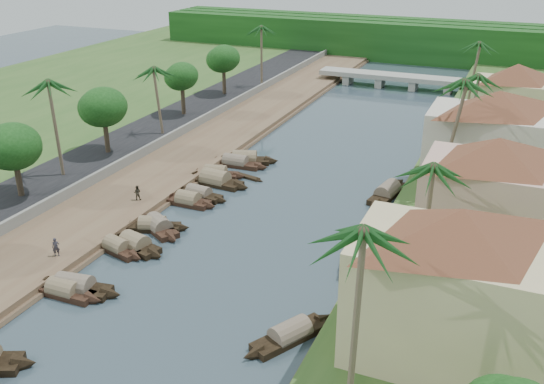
% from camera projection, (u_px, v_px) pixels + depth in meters
% --- Properties ---
extents(ground, '(220.00, 220.00, 0.00)m').
position_uv_depth(ground, '(199.00, 290.00, 47.60)').
color(ground, '#32424C').
rests_on(ground, ground).
extents(left_bank, '(10.00, 180.00, 0.80)m').
position_uv_depth(left_bank, '(162.00, 171.00, 70.06)').
color(left_bank, brown).
rests_on(left_bank, ground).
extents(right_bank, '(16.00, 180.00, 1.20)m').
position_uv_depth(right_bank, '(477.00, 221.00, 57.46)').
color(right_bank, '#2D4F1F').
rests_on(right_bank, ground).
extents(road, '(8.00, 180.00, 1.40)m').
position_uv_depth(road, '(102.00, 158.00, 72.98)').
color(road, black).
rests_on(road, ground).
extents(retaining_wall, '(0.40, 180.00, 1.10)m').
position_uv_depth(retaining_wall, '(131.00, 158.00, 71.18)').
color(retaining_wall, slate).
rests_on(retaining_wall, left_bank).
extents(treeline, '(120.00, 14.00, 8.00)m').
position_uv_depth(treeline, '(426.00, 41.00, 130.48)').
color(treeline, '#113A0F').
rests_on(treeline, ground).
extents(bridge, '(28.00, 4.00, 2.40)m').
position_uv_depth(bridge, '(397.00, 78.00, 107.73)').
color(bridge, gray).
rests_on(bridge, ground).
extents(building_near, '(14.85, 14.85, 10.20)m').
position_uv_depth(building_near, '(453.00, 284.00, 36.57)').
color(building_near, tan).
rests_on(building_near, right_bank).
extents(building_mid, '(14.11, 14.11, 9.70)m').
position_uv_depth(building_mid, '(491.00, 193.00, 49.83)').
color(building_mid, tan).
rests_on(building_mid, right_bank).
extents(building_far, '(15.59, 15.59, 10.20)m').
position_uv_depth(building_far, '(493.00, 139.00, 61.91)').
color(building_far, beige).
rests_on(building_far, right_bank).
extents(building_distant, '(12.62, 12.62, 9.20)m').
position_uv_depth(building_distant, '(513.00, 99.00, 78.65)').
color(building_distant, tan).
rests_on(building_distant, right_bank).
extents(sampan_2, '(7.18, 1.70, 1.93)m').
position_uv_depth(sampan_2, '(64.00, 291.00, 46.77)').
color(sampan_2, black).
rests_on(sampan_2, ground).
extents(sampan_3, '(8.32, 2.77, 2.20)m').
position_uv_depth(sampan_3, '(75.00, 287.00, 47.23)').
color(sampan_3, black).
rests_on(sampan_3, ground).
extents(sampan_4, '(6.66, 3.02, 1.90)m').
position_uv_depth(sampan_4, '(117.00, 248.00, 53.12)').
color(sampan_4, black).
rests_on(sampan_4, ground).
extents(sampan_5, '(7.16, 3.35, 2.23)m').
position_uv_depth(sampan_5, '(135.00, 245.00, 53.55)').
color(sampan_5, black).
rests_on(sampan_5, ground).
extents(sampan_6, '(6.99, 5.07, 2.15)m').
position_uv_depth(sampan_6, '(158.00, 227.00, 56.88)').
color(sampan_6, black).
rests_on(sampan_6, ground).
extents(sampan_7, '(7.28, 3.83, 1.96)m').
position_uv_depth(sampan_7, '(153.00, 226.00, 56.99)').
color(sampan_7, black).
rests_on(sampan_7, ground).
extents(sampan_8, '(6.62, 1.87, 2.07)m').
position_uv_depth(sampan_8, '(188.00, 201.00, 62.26)').
color(sampan_8, black).
rests_on(sampan_8, ground).
extents(sampan_9, '(7.44, 2.23, 1.90)m').
position_uv_depth(sampan_9, '(199.00, 194.00, 63.89)').
color(sampan_9, black).
rests_on(sampan_9, ground).
extents(sampan_10, '(7.33, 2.92, 2.01)m').
position_uv_depth(sampan_10, '(216.00, 174.00, 69.22)').
color(sampan_10, black).
rests_on(sampan_10, ground).
extents(sampan_11, '(8.92, 2.67, 2.48)m').
position_uv_depth(sampan_11, '(215.00, 181.00, 67.28)').
color(sampan_11, black).
rests_on(sampan_11, ground).
extents(sampan_12, '(8.57, 1.88, 2.05)m').
position_uv_depth(sampan_12, '(236.00, 163.00, 72.44)').
color(sampan_12, black).
rests_on(sampan_12, ground).
extents(sampan_13, '(8.51, 4.43, 2.29)m').
position_uv_depth(sampan_13, '(245.00, 160.00, 73.40)').
color(sampan_13, black).
rests_on(sampan_13, ground).
extents(sampan_14, '(5.31, 7.92, 2.02)m').
position_uv_depth(sampan_14, '(290.00, 335.00, 41.70)').
color(sampan_14, black).
rests_on(sampan_14, ground).
extents(sampan_15, '(2.49, 6.92, 1.87)m').
position_uv_depth(sampan_15, '(352.00, 263.00, 50.73)').
color(sampan_15, black).
rests_on(sampan_15, ground).
extents(sampan_16, '(3.24, 9.30, 2.23)m').
position_uv_depth(sampan_16, '(387.00, 193.00, 64.23)').
color(sampan_16, black).
rests_on(sampan_16, ground).
extents(canoe_1, '(4.42, 1.95, 0.71)m').
position_uv_depth(canoe_1, '(110.00, 250.00, 53.33)').
color(canoe_1, black).
rests_on(canoe_1, ground).
extents(canoe_2, '(4.90, 1.83, 0.71)m').
position_uv_depth(canoe_2, '(246.00, 177.00, 69.16)').
color(canoe_2, black).
rests_on(canoe_2, ground).
extents(palm_0, '(3.20, 3.20, 13.24)m').
position_uv_depth(palm_0, '(360.00, 236.00, 28.95)').
color(palm_0, brown).
rests_on(palm_0, ground).
extents(palm_1, '(3.20, 3.20, 10.85)m').
position_uv_depth(palm_1, '(433.00, 169.00, 43.34)').
color(palm_1, brown).
rests_on(palm_1, ground).
extents(palm_2, '(3.20, 3.20, 13.50)m').
position_uv_depth(palm_2, '(454.00, 83.00, 56.48)').
color(palm_2, brown).
rests_on(palm_2, ground).
extents(palm_3, '(3.20, 3.20, 11.30)m').
position_uv_depth(palm_3, '(476.00, 78.00, 68.14)').
color(palm_3, brown).
rests_on(palm_3, ground).
extents(palm_5, '(3.20, 3.20, 11.81)m').
position_uv_depth(palm_5, '(50.00, 84.00, 62.35)').
color(palm_5, brown).
rests_on(palm_5, ground).
extents(palm_6, '(3.20, 3.20, 10.09)m').
position_uv_depth(palm_6, '(157.00, 70.00, 76.47)').
color(palm_6, brown).
rests_on(palm_6, ground).
extents(palm_7, '(3.20, 3.20, 12.17)m').
position_uv_depth(palm_7, '(475.00, 45.00, 82.96)').
color(palm_7, brown).
rests_on(palm_7, ground).
extents(palm_8, '(3.20, 3.20, 11.46)m').
position_uv_depth(palm_8, '(261.00, 28.00, 100.09)').
color(palm_8, brown).
rests_on(palm_8, ground).
extents(tree_2, '(5.52, 5.52, 7.47)m').
position_uv_depth(tree_2, '(13.00, 147.00, 59.11)').
color(tree_2, brown).
rests_on(tree_2, ground).
extents(tree_3, '(5.48, 5.48, 7.80)m').
position_uv_depth(tree_3, '(103.00, 108.00, 70.93)').
color(tree_3, brown).
rests_on(tree_3, ground).
extents(tree_4, '(4.54, 4.54, 7.36)m').
position_uv_depth(tree_4, '(182.00, 77.00, 86.03)').
color(tree_4, brown).
rests_on(tree_4, ground).
extents(tree_5, '(5.01, 5.01, 7.71)m').
position_uv_depth(tree_5, '(223.00, 59.00, 96.94)').
color(tree_5, brown).
rests_on(tree_5, ground).
extents(person_near, '(0.71, 0.69, 1.65)m').
position_uv_depth(person_near, '(56.00, 247.00, 50.67)').
color(person_near, '#2D2A33').
rests_on(person_near, left_bank).
extents(person_far, '(0.91, 0.82, 1.55)m').
position_uv_depth(person_far, '(137.00, 193.00, 61.31)').
color(person_far, '#2F2B21').
rests_on(person_far, left_bank).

